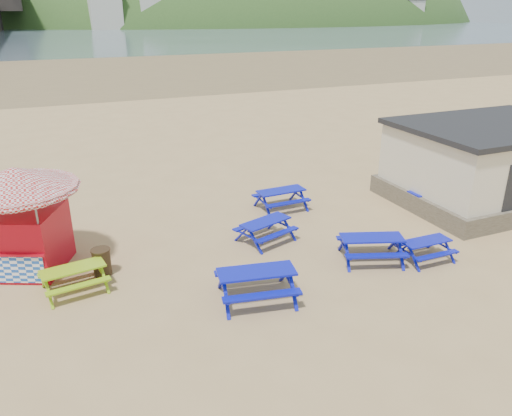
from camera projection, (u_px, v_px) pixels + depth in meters
name	position (u px, v px, depth m)	size (l,w,h in m)	color
ground	(259.00, 256.00, 15.78)	(400.00, 400.00, 0.00)	tan
wet_sand	(85.00, 69.00, 62.67)	(400.00, 400.00, 0.00)	olive
sea	(50.00, 31.00, 160.72)	(400.00, 400.00, 0.00)	#42535F
picnic_table_blue_a	(266.00, 231.00, 16.68)	(2.10, 1.88, 0.73)	#061BA1
picnic_table_blue_b	(281.00, 199.00, 19.34)	(1.90, 1.55, 0.78)	#061BA1
picnic_table_blue_c	(430.00, 200.00, 19.37)	(1.77, 1.43, 0.74)	#061BA1
picnic_table_blue_d	(257.00, 285.00, 13.31)	(2.33, 2.01, 0.86)	#061BA1
picnic_table_blue_e	(371.00, 248.00, 15.39)	(2.31, 2.09, 0.80)	#061BA1
picnic_table_blue_f	(425.00, 250.00, 15.47)	(1.56, 1.26, 0.65)	#061BA1
picnic_table_yellow	(74.00, 279.00, 13.75)	(1.88, 1.60, 0.71)	#87BB0D
ice_cream_kiosk	(19.00, 206.00, 14.34)	(4.69, 4.69, 3.17)	#B70819
litter_bin	(102.00, 262.00, 14.55)	(0.56, 0.56, 0.82)	#322412
amenity_block	(490.00, 162.00, 19.86)	(7.40, 5.40, 3.15)	#665B4C
headland_town	(241.00, 44.00, 248.06)	(264.00, 144.00, 108.00)	#2D4C1E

